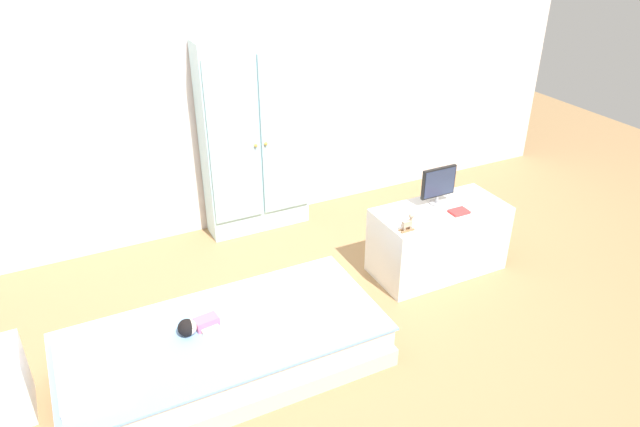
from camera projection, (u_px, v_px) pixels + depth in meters
ground_plane at (312, 334)px, 3.61m from camera, size 10.00×10.00×0.02m
back_wall at (217, 59)px, 4.19m from camera, size 6.40×0.05×2.70m
bed at (225, 350)px, 3.27m from camera, size 1.79×0.84×0.27m
pillow at (90, 367)px, 2.92m from camera, size 0.32×0.60×0.05m
doll at (199, 324)px, 3.20m from camera, size 0.39×0.14×0.10m
wardrobe at (254, 138)px, 4.42m from camera, size 0.80×0.28×1.53m
tv_stand at (438, 239)px, 4.10m from camera, size 0.93×0.45×0.50m
tv_monitor at (439, 184)px, 3.98m from camera, size 0.27×0.10×0.27m
rocking_horse_toy at (408, 223)px, 3.70m from camera, size 0.10×0.04×0.12m
book_red at (459, 212)px, 3.93m from camera, size 0.13×0.09×0.02m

